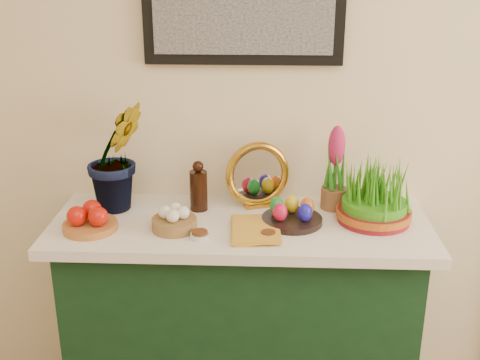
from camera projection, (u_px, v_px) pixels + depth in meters
The scene contains 13 objects.
sideboard at pixel (241, 327), 2.40m from camera, with size 1.30×0.45×0.85m, color #13351A.
tablecloth at pixel (241, 225), 2.24m from camera, with size 1.40×0.55×0.04m, color white.
hyacinth_green at pixel (116, 139), 2.25m from camera, with size 0.28×0.24×0.56m, color #2B771A.
apple_bowl at pixel (90, 219), 2.14m from camera, with size 0.26×0.26×0.10m.
garlic_basket at pixel (174, 220), 2.15m from camera, with size 0.16×0.16×0.09m.
vinegar_cruet at pixel (199, 188), 2.30m from camera, with size 0.07×0.07×0.20m.
mirror at pixel (258, 175), 2.33m from camera, with size 0.26×0.14×0.26m.
book at pixel (231, 229), 2.13m from camera, with size 0.16×0.23×0.03m, color gold.
spice_dish_left at pixel (200, 235), 2.09m from camera, with size 0.07×0.07×0.03m.
spice_dish_right at pixel (268, 235), 2.09m from camera, with size 0.06×0.06×0.03m.
egg_plate at pixel (292, 214), 2.20m from camera, with size 0.28×0.28×0.09m.
hyacinth_pink at pixel (335, 172), 2.29m from camera, with size 0.10×0.10×0.33m.
wheatgrass_sabzeh at pixel (375, 196), 2.20m from camera, with size 0.28×0.28×0.22m.
Camera 1 is at (-0.23, -0.03, 1.82)m, focal length 45.00 mm.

